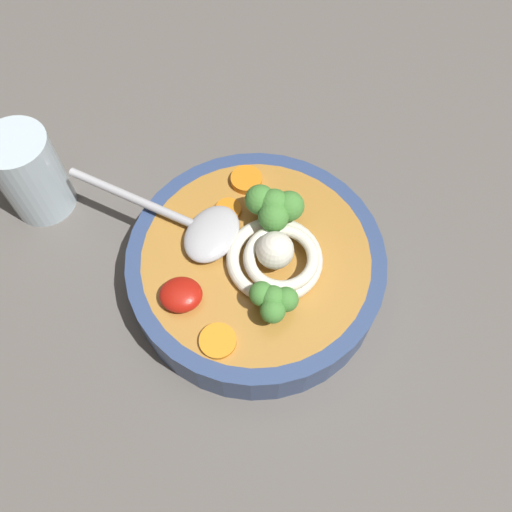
{
  "coord_description": "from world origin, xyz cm",
  "views": [
    {
      "loc": [
        4.72,
        -24.86,
        48.48
      ],
      "look_at": [
        3.87,
        -2.42,
        7.19
      ],
      "focal_mm": 38.42,
      "sensor_mm": 36.0,
      "label": 1
    }
  ],
  "objects": [
    {
      "name": "carrot_slice_beside_noodles",
      "position": [
        1.14,
        -10.28,
        7.41
      ],
      "size": [
        2.96,
        2.96,
        0.44
      ],
      "primitive_type": "cylinder",
      "color": "orange",
      "rests_on": "soup_bowl"
    },
    {
      "name": "soup_bowl",
      "position": [
        3.87,
        -2.42,
        4.96
      ],
      "size": [
        22.53,
        22.53,
        4.63
      ],
      "color": "#334775",
      "rests_on": "table_slab"
    },
    {
      "name": "drinking_glass",
      "position": [
        -17.61,
        5.55,
        7.14
      ],
      "size": [
        6.09,
        6.09,
        9.16
      ],
      "primitive_type": "cylinder",
      "color": "silver",
      "rests_on": "table_slab"
    },
    {
      "name": "broccoli_floret_center",
      "position": [
        5.27,
        0.96,
        9.73
      ],
      "size": [
        5.12,
        4.4,
        4.05
      ],
      "color": "#7A9E60",
      "rests_on": "soup_bowl"
    },
    {
      "name": "carrot_slice_rear",
      "position": [
        1.23,
        2.01,
        7.49
      ],
      "size": [
        2.3,
        2.3,
        0.6
      ],
      "primitive_type": "cylinder",
      "color": "orange",
      "rests_on": "soup_bowl"
    },
    {
      "name": "broccoli_floret_far",
      "position": [
        5.42,
        -7.42,
        9.16
      ],
      "size": [
        3.96,
        3.41,
        3.13
      ],
      "color": "#7A9E60",
      "rests_on": "soup_bowl"
    },
    {
      "name": "table_slab",
      "position": [
        0.0,
        0.0,
        1.28
      ],
      "size": [
        109.92,
        109.92,
        2.56
      ],
      "primitive_type": "cube",
      "color": "#5B5651",
      "rests_on": "ground"
    },
    {
      "name": "carrot_slice_beside_chili",
      "position": [
        2.69,
        5.36,
        7.53
      ],
      "size": [
        2.91,
        2.91,
        0.68
      ],
      "primitive_type": "cylinder",
      "color": "orange",
      "rests_on": "soup_bowl"
    },
    {
      "name": "soup_spoon",
      "position": [
        -1.0,
        -0.24,
        7.99
      ],
      "size": [
        17.08,
        10.15,
        1.6
      ],
      "rotation": [
        0.0,
        0.0,
        2.72
      ],
      "color": "#B7B7BC",
      "rests_on": "soup_bowl"
    },
    {
      "name": "chili_sauce_dollop",
      "position": [
        -2.08,
        -6.65,
        7.99
      ],
      "size": [
        3.53,
        3.18,
        1.59
      ],
      "primitive_type": "ellipsoid",
      "color": "#B2190F",
      "rests_on": "soup_bowl"
    },
    {
      "name": "noodle_pile",
      "position": [
        5.59,
        -3.04,
        8.32
      ],
      "size": [
        9.03,
        8.85,
        3.63
      ],
      "color": "silver",
      "rests_on": "soup_bowl"
    }
  ]
}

